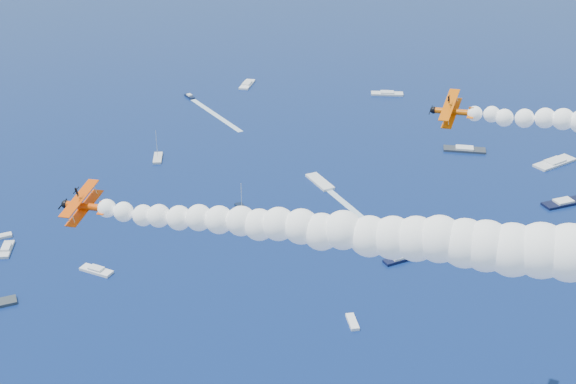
% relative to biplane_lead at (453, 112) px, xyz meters
% --- Properties ---
extents(biplane_lead, '(7.52, 9.31, 7.60)m').
position_rel_biplane_lead_xyz_m(biplane_lead, '(0.00, 0.00, 0.00)').
color(biplane_lead, '#D75504').
extents(biplane_trail, '(7.54, 8.82, 6.69)m').
position_rel_biplane_lead_xyz_m(biplane_trail, '(-38.24, -43.45, -2.82)').
color(biplane_trail, '#E84704').
extents(smoke_trail_trail, '(69.37, 12.38, 11.97)m').
position_rel_biplane_lead_xyz_m(smoke_trail_trail, '(-4.07, -41.96, -0.18)').
color(smoke_trail_trail, white).
extents(spectator_boats, '(203.54, 177.83, 0.70)m').
position_rel_biplane_lead_xyz_m(spectator_boats, '(-20.23, 77.71, -57.64)').
color(spectator_boats, white).
rests_on(spectator_boats, ground).
extents(boat_wakes, '(102.81, 81.07, 0.04)m').
position_rel_biplane_lead_xyz_m(boat_wakes, '(-67.10, 91.60, -57.96)').
color(boat_wakes, white).
rests_on(boat_wakes, ground).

